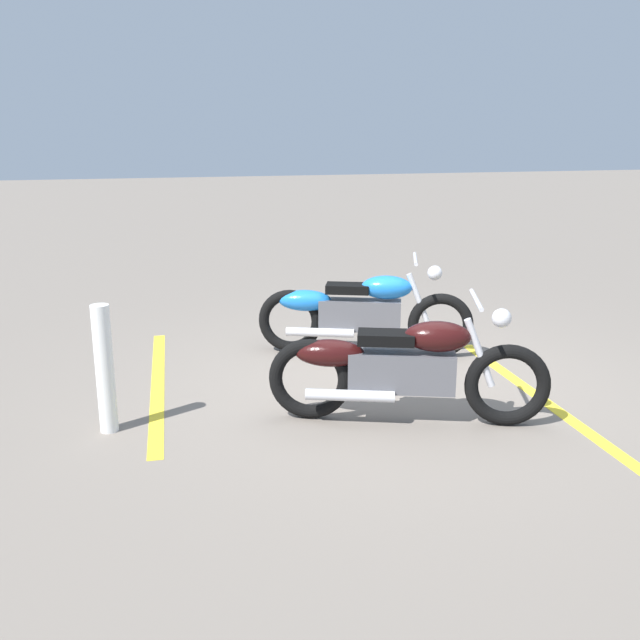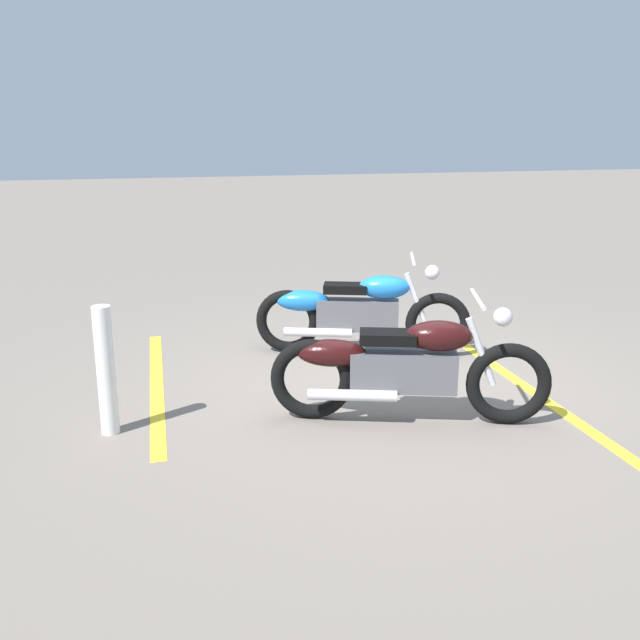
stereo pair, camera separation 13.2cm
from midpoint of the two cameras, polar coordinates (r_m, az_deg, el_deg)
The scene contains 6 objects.
ground_plane at distance 6.62m, azimuth 5.39°, elevation -4.98°, with size 60.00×60.00×0.00m, color slate.
motorcycle_bright_foreground at distance 7.27m, azimuth 2.48°, elevation 0.74°, with size 2.12×0.93×1.04m.
motorcycle_dark_foreground at distance 5.61m, azimuth 6.03°, elevation -3.76°, with size 2.13×0.91×1.04m.
bollard_post at distance 5.60m, azimuth -17.62°, elevation -3.96°, with size 0.14×0.14×1.01m, color white.
parking_stripe_near at distance 6.51m, azimuth 16.80°, elevation -5.92°, with size 3.20×0.12×0.01m, color yellow.
parking_stripe_mid at distance 6.69m, azimuth -13.66°, elevation -5.12°, with size 3.20×0.12×0.01m, color yellow.
Camera 2 is at (2.40, 5.74, 2.27)m, focal length 39.46 mm.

